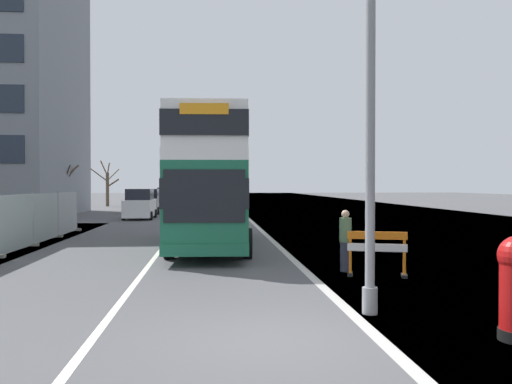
# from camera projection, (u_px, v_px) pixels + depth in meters

# --- Properties ---
(ground) EXTENTS (140.00, 280.00, 0.10)m
(ground) POSITION_uv_depth(u_px,v_px,m) (306.00, 342.00, 8.31)
(ground) COLOR #4C4C4F
(double_decker_bus) EXTENTS (3.23, 10.81, 4.91)m
(double_decker_bus) POSITION_uv_depth(u_px,v_px,m) (213.00, 180.00, 20.45)
(double_decker_bus) COLOR #196042
(double_decker_bus) RESTS_ON ground
(lamppost_foreground) EXTENTS (0.29, 0.70, 9.58)m
(lamppost_foreground) POSITION_uv_depth(u_px,v_px,m) (371.00, 71.00, 9.84)
(lamppost_foreground) COLOR gray
(lamppost_foreground) RESTS_ON ground
(roadworks_barrier) EXTENTS (1.59, 0.85, 1.18)m
(roadworks_barrier) POSITION_uv_depth(u_px,v_px,m) (377.00, 248.00, 13.90)
(roadworks_barrier) COLOR orange
(roadworks_barrier) RESTS_ON ground
(construction_site_fence) EXTENTS (0.44, 17.20, 2.10)m
(construction_site_fence) POSITION_uv_depth(u_px,v_px,m) (17.00, 224.00, 19.08)
(construction_site_fence) COLOR #A8AAAD
(construction_site_fence) RESTS_ON ground
(car_oncoming_near) EXTENTS (2.03, 4.45, 2.11)m
(car_oncoming_near) POSITION_uv_depth(u_px,v_px,m) (140.00, 205.00, 36.90)
(car_oncoming_near) COLOR silver
(car_oncoming_near) RESTS_ON ground
(car_receding_mid) EXTENTS (1.99, 4.39, 2.04)m
(car_receding_mid) POSITION_uv_depth(u_px,v_px,m) (148.00, 202.00, 43.54)
(car_receding_mid) COLOR slate
(car_receding_mid) RESTS_ON ground
(car_receding_far) EXTENTS (1.96, 4.16, 2.33)m
(car_receding_far) POSITION_uv_depth(u_px,v_px,m) (213.00, 198.00, 53.04)
(car_receding_far) COLOR slate
(car_receding_far) RESTS_ON ground
(car_far_side) EXTENTS (1.95, 4.21, 2.06)m
(car_far_side) POSITION_uv_depth(u_px,v_px,m) (165.00, 197.00, 59.53)
(car_far_side) COLOR gray
(car_far_side) RESTS_ON ground
(bare_tree_far_verge_near) EXTENTS (2.83, 2.71, 5.09)m
(bare_tree_far_verge_near) POSITION_uv_depth(u_px,v_px,m) (63.00, 182.00, 41.14)
(bare_tree_far_verge_near) COLOR #4C3D2D
(bare_tree_far_verge_near) RESTS_ON ground
(bare_tree_far_verge_mid) EXTENTS (3.04, 2.77, 5.08)m
(bare_tree_far_verge_mid) POSITION_uv_depth(u_px,v_px,m) (107.00, 185.00, 57.83)
(bare_tree_far_verge_mid) COLOR #4C3D2D
(bare_tree_far_verge_mid) RESTS_ON ground
(pedestrian_at_kerb) EXTENTS (0.34, 0.34, 1.72)m
(pedestrian_at_kerb) POSITION_uv_depth(u_px,v_px,m) (345.00, 241.00, 14.71)
(pedestrian_at_kerb) COLOR #2D3342
(pedestrian_at_kerb) RESTS_ON ground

